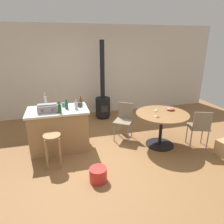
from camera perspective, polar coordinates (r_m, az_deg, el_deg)
ground_plane at (r=4.33m, az=2.06°, el=-11.56°), size 8.80×8.80×0.00m
back_wall at (r=6.40m, az=-5.17°, el=11.53°), size 8.00×0.10×2.70m
kitchen_island at (r=4.47m, az=-14.73°, el=-4.68°), size 1.24×0.75×0.89m
wooden_stool at (r=3.88m, az=-16.48°, el=-8.61°), size 0.32×0.32×0.64m
dining_table at (r=4.52m, az=13.85°, el=-2.44°), size 1.13×1.13×0.76m
folding_chair_near at (r=4.67m, az=23.55°, el=-3.68°), size 0.52×0.52×0.88m
folding_chair_far at (r=4.76m, az=3.50°, el=-1.81°), size 0.56×0.56×0.86m
wood_stove at (r=6.05m, az=-2.62°, el=3.19°), size 0.44×0.45×2.26m
toolbox at (r=4.18m, az=-17.82°, el=1.03°), size 0.38×0.22×0.17m
bottle_0 at (r=4.20m, az=-10.13°, el=1.76°), size 0.07×0.07×0.21m
bottle_1 at (r=4.06m, az=-14.64°, el=0.96°), size 0.08×0.08×0.23m
bottle_2 at (r=4.27m, az=-12.74°, el=1.87°), size 0.07×0.07×0.20m
bottle_3 at (r=4.50m, az=-8.83°, el=3.03°), size 0.06×0.06×0.20m
bottle_4 at (r=4.54m, az=-18.34°, el=2.90°), size 0.06×0.06×0.30m
cup_0 at (r=4.45m, az=-13.50°, el=2.07°), size 0.12×0.09×0.09m
cup_1 at (r=4.36m, az=-9.08°, el=2.09°), size 0.13×0.09×0.10m
wine_glass at (r=4.22m, az=12.34°, el=0.21°), size 0.07×0.07×0.14m
serving_bowl at (r=4.69m, az=16.23°, el=0.90°), size 0.18×0.18×0.07m
plastic_bucket at (r=3.53m, az=-3.93°, el=-17.27°), size 0.30×0.30×0.24m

